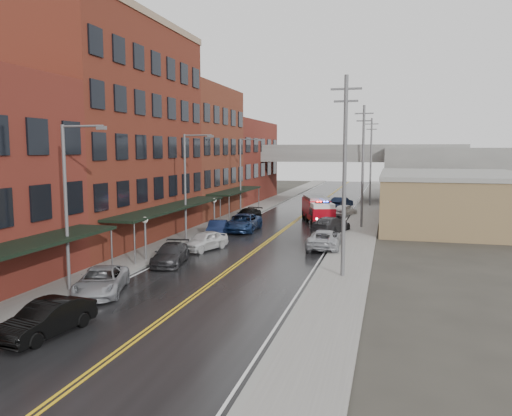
# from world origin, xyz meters

# --- Properties ---
(ground) EXTENTS (220.00, 220.00, 0.00)m
(ground) POSITION_xyz_m (0.00, 0.00, 0.00)
(ground) COLOR #2D2B26
(ground) RESTS_ON ground
(road) EXTENTS (11.00, 160.00, 0.02)m
(road) POSITION_xyz_m (0.00, 30.00, 0.01)
(road) COLOR black
(road) RESTS_ON ground
(sidewalk_left) EXTENTS (3.00, 160.00, 0.15)m
(sidewalk_left) POSITION_xyz_m (-7.30, 30.00, 0.07)
(sidewalk_left) COLOR slate
(sidewalk_left) RESTS_ON ground
(sidewalk_right) EXTENTS (3.00, 160.00, 0.15)m
(sidewalk_right) POSITION_xyz_m (7.30, 30.00, 0.07)
(sidewalk_right) COLOR slate
(sidewalk_right) RESTS_ON ground
(curb_left) EXTENTS (0.30, 160.00, 0.15)m
(curb_left) POSITION_xyz_m (-5.65, 30.00, 0.07)
(curb_left) COLOR gray
(curb_left) RESTS_ON ground
(curb_right) EXTENTS (0.30, 160.00, 0.15)m
(curb_right) POSITION_xyz_m (5.65, 30.00, 0.07)
(curb_right) COLOR gray
(curb_right) RESTS_ON ground
(brick_building_b) EXTENTS (9.00, 20.00, 18.00)m
(brick_building_b) POSITION_xyz_m (-13.30, 23.00, 9.00)
(brick_building_b) COLOR maroon
(brick_building_b) RESTS_ON ground
(brick_building_c) EXTENTS (9.00, 15.00, 15.00)m
(brick_building_c) POSITION_xyz_m (-13.30, 40.50, 7.50)
(brick_building_c) COLOR #5E2B1C
(brick_building_c) RESTS_ON ground
(brick_building_far) EXTENTS (9.00, 20.00, 12.00)m
(brick_building_far) POSITION_xyz_m (-13.30, 58.00, 6.00)
(brick_building_far) COLOR maroon
(brick_building_far) RESTS_ON ground
(tan_building) EXTENTS (14.00, 22.00, 5.00)m
(tan_building) POSITION_xyz_m (16.00, 40.00, 2.50)
(tan_building) COLOR #90744D
(tan_building) RESTS_ON ground
(right_far_block) EXTENTS (18.00, 30.00, 8.00)m
(right_far_block) POSITION_xyz_m (18.00, 70.00, 4.00)
(right_far_block) COLOR slate
(right_far_block) RESTS_ON ground
(awning_0) EXTENTS (2.60, 16.00, 3.09)m
(awning_0) POSITION_xyz_m (-7.49, 4.00, 2.99)
(awning_0) COLOR black
(awning_0) RESTS_ON ground
(awning_1) EXTENTS (2.60, 18.00, 3.09)m
(awning_1) POSITION_xyz_m (-7.49, 23.00, 2.99)
(awning_1) COLOR black
(awning_1) RESTS_ON ground
(awning_2) EXTENTS (2.60, 13.00, 3.09)m
(awning_2) POSITION_xyz_m (-7.49, 40.50, 2.99)
(awning_2) COLOR black
(awning_2) RESTS_ON ground
(globe_lamp_1) EXTENTS (0.44, 0.44, 3.12)m
(globe_lamp_1) POSITION_xyz_m (-6.40, 16.00, 2.31)
(globe_lamp_1) COLOR #59595B
(globe_lamp_1) RESTS_ON ground
(globe_lamp_2) EXTENTS (0.44, 0.44, 3.12)m
(globe_lamp_2) POSITION_xyz_m (-6.40, 30.00, 2.31)
(globe_lamp_2) COLOR #59595B
(globe_lamp_2) RESTS_ON ground
(street_lamp_0) EXTENTS (2.64, 0.22, 9.00)m
(street_lamp_0) POSITION_xyz_m (-6.55, 8.00, 5.19)
(street_lamp_0) COLOR #59595B
(street_lamp_0) RESTS_ON ground
(street_lamp_1) EXTENTS (2.64, 0.22, 9.00)m
(street_lamp_1) POSITION_xyz_m (-6.55, 24.00, 5.19)
(street_lamp_1) COLOR #59595B
(street_lamp_1) RESTS_ON ground
(street_lamp_2) EXTENTS (2.64, 0.22, 9.00)m
(street_lamp_2) POSITION_xyz_m (-6.55, 40.00, 5.19)
(street_lamp_2) COLOR #59595B
(street_lamp_2) RESTS_ON ground
(utility_pole_0) EXTENTS (1.80, 0.24, 12.00)m
(utility_pole_0) POSITION_xyz_m (7.20, 15.00, 6.31)
(utility_pole_0) COLOR #59595B
(utility_pole_0) RESTS_ON ground
(utility_pole_1) EXTENTS (1.80, 0.24, 12.00)m
(utility_pole_1) POSITION_xyz_m (7.20, 35.00, 6.31)
(utility_pole_1) COLOR #59595B
(utility_pole_1) RESTS_ON ground
(utility_pole_2) EXTENTS (1.80, 0.24, 12.00)m
(utility_pole_2) POSITION_xyz_m (7.20, 55.00, 6.31)
(utility_pole_2) COLOR #59595B
(utility_pole_2) RESTS_ON ground
(overpass) EXTENTS (40.00, 10.00, 7.50)m
(overpass) POSITION_xyz_m (0.00, 62.00, 5.99)
(overpass) COLOR slate
(overpass) RESTS_ON ground
(fire_truck) EXTENTS (4.66, 7.66, 2.67)m
(fire_truck) POSITION_xyz_m (2.44, 38.00, 1.44)
(fire_truck) COLOR #9A0712
(fire_truck) RESTS_ON ground
(parked_car_left_1) EXTENTS (2.09, 4.58, 1.45)m
(parked_car_left_1) POSITION_xyz_m (-3.76, 2.26, 0.73)
(parked_car_left_1) COLOR black
(parked_car_left_1) RESTS_ON ground
(parked_car_left_2) EXTENTS (3.86, 5.49, 1.39)m
(parked_car_left_2) POSITION_xyz_m (-5.00, 8.26, 0.69)
(parked_car_left_2) COLOR gray
(parked_car_left_2) RESTS_ON ground
(parked_car_left_3) EXTENTS (2.76, 4.98, 1.37)m
(parked_car_left_3) POSITION_xyz_m (-4.39, 15.70, 0.68)
(parked_car_left_3) COLOR #252528
(parked_car_left_3) RESTS_ON ground
(parked_car_left_4) EXTENTS (3.02, 4.66, 1.47)m
(parked_car_left_4) POSITION_xyz_m (-3.87, 20.79, 0.74)
(parked_car_left_4) COLOR silver
(parked_car_left_4) RESTS_ON ground
(parked_car_left_5) EXTENTS (2.34, 4.52, 1.42)m
(parked_car_left_5) POSITION_xyz_m (-5.00, 26.89, 0.71)
(parked_car_left_5) COLOR black
(parked_car_left_5) RESTS_ON ground
(parked_car_left_6) EXTENTS (2.87, 5.90, 1.62)m
(parked_car_left_6) POSITION_xyz_m (-3.60, 30.33, 0.81)
(parked_car_left_6) COLOR #14264B
(parked_car_left_6) RESTS_ON ground
(parked_car_left_7) EXTENTS (2.61, 5.06, 1.40)m
(parked_car_left_7) POSITION_xyz_m (-5.00, 36.54, 0.70)
(parked_car_left_7) COLOR black
(parked_car_left_7) RESTS_ON ground
(parked_car_right_0) EXTENTS (2.64, 5.45, 1.49)m
(parked_car_right_0) POSITION_xyz_m (5.00, 23.80, 0.75)
(parked_car_right_0) COLOR #A0A3A8
(parked_car_right_0) RESTS_ON ground
(parked_car_right_1) EXTENTS (3.67, 5.74, 1.55)m
(parked_car_right_1) POSITION_xyz_m (4.61, 31.26, 0.77)
(parked_car_right_1) COLOR #2A2A2D
(parked_car_right_1) RESTS_ON ground
(parked_car_right_2) EXTENTS (2.92, 4.41, 1.39)m
(parked_car_right_2) POSITION_xyz_m (4.80, 44.14, 0.70)
(parked_car_right_2) COLOR white
(parked_car_right_2) RESTS_ON ground
(parked_car_right_3) EXTENTS (2.92, 4.70, 1.46)m
(parked_car_right_3) POSITION_xyz_m (3.61, 52.20, 0.73)
(parked_car_right_3) COLOR black
(parked_car_right_3) RESTS_ON ground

